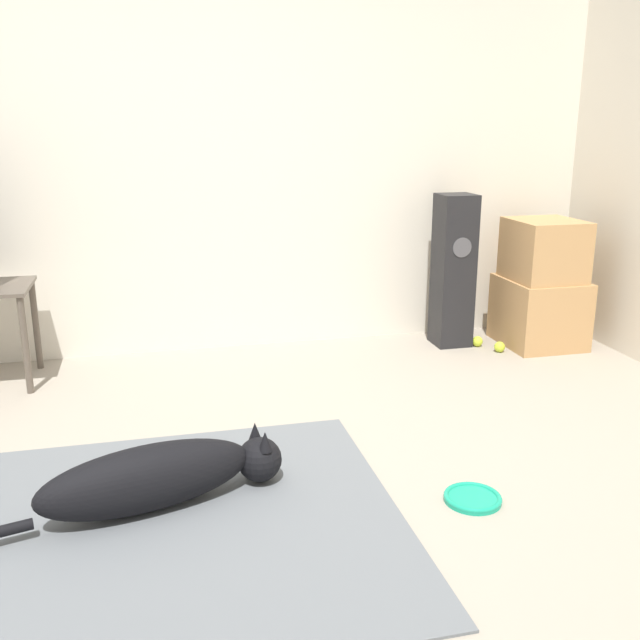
# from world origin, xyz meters

# --- Properties ---
(ground_plane) EXTENTS (12.00, 12.00, 0.00)m
(ground_plane) POSITION_xyz_m (0.00, 0.00, 0.00)
(ground_plane) COLOR #9E9384
(wall_back) EXTENTS (8.00, 0.06, 2.55)m
(wall_back) POSITION_xyz_m (0.00, 2.10, 1.27)
(wall_back) COLOR silver
(wall_back) RESTS_ON ground_plane
(area_rug) EXTENTS (1.58, 1.50, 0.01)m
(area_rug) POSITION_xyz_m (-0.18, 0.04, 0.01)
(area_rug) COLOR slate
(area_rug) RESTS_ON ground_plane
(dog) EXTENTS (1.15, 0.41, 0.25)m
(dog) POSITION_xyz_m (-0.23, 0.18, 0.13)
(dog) COLOR black
(dog) RESTS_ON area_rug
(frisbee) EXTENTS (0.22, 0.22, 0.03)m
(frisbee) POSITION_xyz_m (0.91, -0.05, 0.01)
(frisbee) COLOR #199E7A
(frisbee) RESTS_ON ground_plane
(cardboard_box_lower) EXTENTS (0.46, 0.50, 0.42)m
(cardboard_box_lower) POSITION_xyz_m (2.16, 1.67, 0.21)
(cardboard_box_lower) COLOR tan
(cardboard_box_lower) RESTS_ON ground_plane
(cardboard_box_upper) EXTENTS (0.40, 0.44, 0.37)m
(cardboard_box_upper) POSITION_xyz_m (2.15, 1.65, 0.61)
(cardboard_box_upper) COLOR tan
(cardboard_box_upper) RESTS_ON cardboard_box_lower
(floor_speaker) EXTENTS (0.22, 0.22, 0.95)m
(floor_speaker) POSITION_xyz_m (1.62, 1.80, 0.48)
(floor_speaker) COLOR black
(floor_speaker) RESTS_ON ground_plane
(tennis_ball_by_boxes) EXTENTS (0.07, 0.07, 0.07)m
(tennis_ball_by_boxes) POSITION_xyz_m (1.85, 1.57, 0.03)
(tennis_ball_by_boxes) COLOR #C6E033
(tennis_ball_by_boxes) RESTS_ON ground_plane
(tennis_ball_near_speaker) EXTENTS (0.07, 0.07, 0.07)m
(tennis_ball_near_speaker) POSITION_xyz_m (1.77, 1.70, 0.03)
(tennis_ball_near_speaker) COLOR #C6E033
(tennis_ball_near_speaker) RESTS_ON ground_plane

